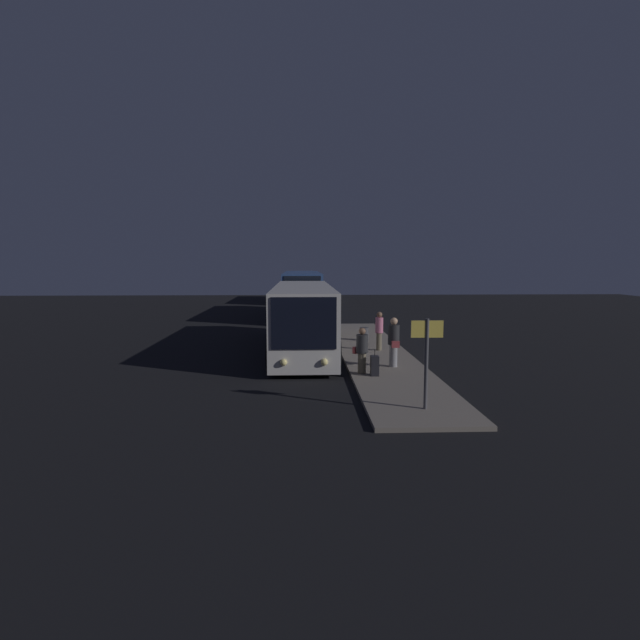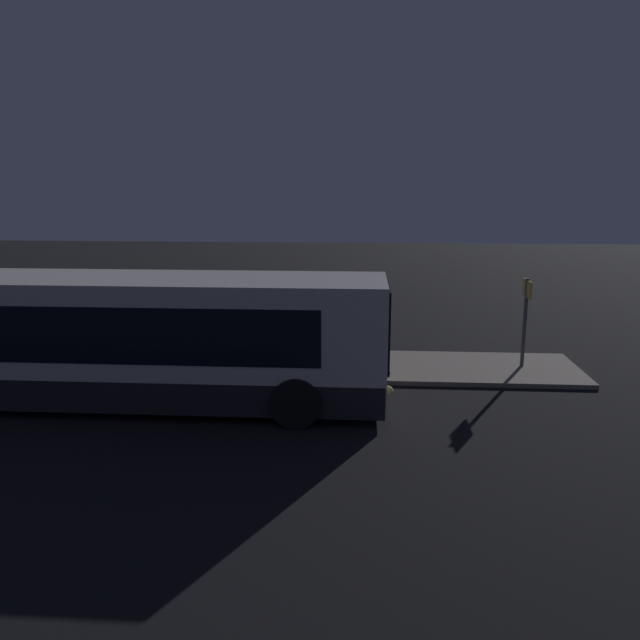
# 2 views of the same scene
# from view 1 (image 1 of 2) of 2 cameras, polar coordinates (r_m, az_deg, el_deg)

# --- Properties ---
(ground) EXTENTS (80.00, 80.00, 0.00)m
(ground) POSITION_cam_1_polar(r_m,az_deg,el_deg) (21.61, -1.86, -4.02)
(ground) COLOR black
(platform) EXTENTS (20.00, 2.92, 0.12)m
(platform) POSITION_cam_1_polar(r_m,az_deg,el_deg) (21.83, 6.21, -3.78)
(platform) COLOR slate
(platform) RESTS_ON ground
(bus_lead) EXTENTS (11.90, 2.79, 2.93)m
(bus_lead) POSITION_cam_1_polar(r_m,az_deg,el_deg) (22.62, -1.95, 0.21)
(bus_lead) COLOR silver
(bus_lead) RESTS_ON ground
(bus_second) EXTENTS (12.10, 2.89, 3.25)m
(bus_second) POSITION_cam_1_polar(r_m,az_deg,el_deg) (36.81, -2.06, 2.91)
(bus_second) COLOR #33518C
(bus_second) RESTS_ON ground
(bus_third) EXTENTS (10.83, 2.77, 3.05)m
(bus_third) POSITION_cam_1_polar(r_m,az_deg,el_deg) (50.75, -2.11, 3.82)
(bus_third) COLOR #33518C
(bus_third) RESTS_ON ground
(passenger_boarding) EXTENTS (0.67, 0.59, 1.61)m
(passenger_boarding) POSITION_cam_1_polar(r_m,az_deg,el_deg) (17.42, 4.80, -3.35)
(passenger_boarding) COLOR #6B604C
(passenger_boarding) RESTS_ON platform
(passenger_waiting) EXTENTS (0.61, 0.44, 1.84)m
(passenger_waiting) POSITION_cam_1_polar(r_m,az_deg,el_deg) (18.66, 8.42, -2.33)
(passenger_waiting) COLOR gray
(passenger_waiting) RESTS_ON platform
(passenger_with_bags) EXTENTS (0.48, 0.48, 1.71)m
(passenger_with_bags) POSITION_cam_1_polar(r_m,az_deg,el_deg) (22.08, 6.78, -1.05)
(passenger_with_bags) COLOR #6B604C
(passenger_with_bags) RESTS_ON platform
(suitcase) EXTENTS (0.32, 0.27, 0.92)m
(suitcase) POSITION_cam_1_polar(r_m,az_deg,el_deg) (17.23, 6.26, -5.21)
(suitcase) COLOR black
(suitcase) RESTS_ON platform
(sign_post) EXTENTS (0.10, 0.84, 2.41)m
(sign_post) POSITION_cam_1_polar(r_m,az_deg,el_deg) (13.36, 12.09, -3.45)
(sign_post) COLOR #4C4C51
(sign_post) RESTS_ON platform
(trash_bin) EXTENTS (0.44, 0.44, 0.65)m
(trash_bin) POSITION_cam_1_polar(r_m,az_deg,el_deg) (24.89, 5.07, -1.59)
(trash_bin) COLOR #3F3F44
(trash_bin) RESTS_ON platform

